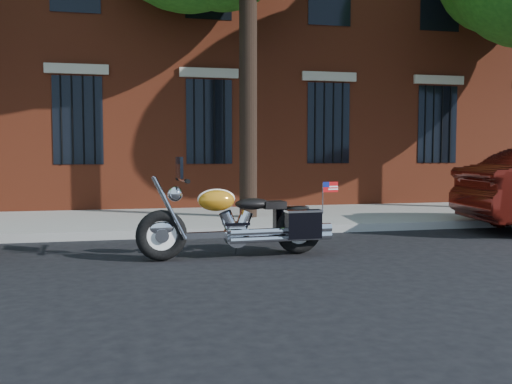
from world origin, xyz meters
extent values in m
plane|color=black|center=(0.00, 0.00, 0.00)|extent=(120.00, 120.00, 0.00)
cube|color=gray|center=(0.00, 1.38, 0.07)|extent=(40.00, 0.16, 0.15)
cube|color=gray|center=(0.00, 3.26, 0.07)|extent=(40.00, 3.60, 0.15)
cube|color=maroon|center=(0.00, 10.06, 6.00)|extent=(26.00, 10.00, 12.00)
cube|color=black|center=(0.00, 5.11, 2.20)|extent=(1.10, 0.14, 2.00)
cube|color=#B2A893|center=(0.00, 5.08, 3.35)|extent=(1.40, 0.20, 0.22)
cylinder|color=black|center=(0.00, 5.03, 2.20)|extent=(0.04, 0.04, 2.00)
cylinder|color=black|center=(0.50, 2.90, 2.50)|extent=(0.36, 0.36, 5.00)
torus|color=black|center=(-1.47, -0.79, 0.35)|extent=(0.71, 0.20, 0.70)
torus|color=black|center=(0.51, -0.65, 0.35)|extent=(0.71, 0.20, 0.70)
cylinder|color=white|center=(-1.47, -0.79, 0.35)|extent=(0.52, 0.10, 0.52)
cylinder|color=white|center=(0.51, -0.65, 0.35)|extent=(0.52, 0.10, 0.52)
ellipsoid|color=white|center=(-1.47, -0.79, 0.46)|extent=(0.37, 0.16, 0.20)
ellipsoid|color=orange|center=(0.51, -0.65, 0.48)|extent=(0.38, 0.17, 0.20)
cube|color=white|center=(-0.48, -0.72, 0.33)|extent=(1.56, 0.21, 0.08)
cylinder|color=white|center=(-0.43, -0.72, 0.31)|extent=(0.34, 0.21, 0.33)
cylinder|color=white|center=(0.10, -0.87, 0.32)|extent=(1.30, 0.18, 0.09)
ellipsoid|color=orange|center=(-0.71, -0.74, 0.81)|extent=(0.53, 0.33, 0.30)
ellipsoid|color=black|center=(-0.19, -0.70, 0.75)|extent=(0.52, 0.33, 0.16)
cube|color=black|center=(0.46, -0.39, 0.47)|extent=(0.51, 0.20, 0.40)
cube|color=black|center=(0.49, -0.93, 0.47)|extent=(0.51, 0.20, 0.40)
cylinder|color=white|center=(-1.18, -0.77, 1.10)|extent=(0.09, 0.81, 0.04)
sphere|color=white|center=(-1.28, -0.77, 0.92)|extent=(0.22, 0.22, 0.21)
cube|color=black|center=(-1.22, -0.77, 1.27)|extent=(0.07, 0.42, 0.29)
cube|color=red|center=(0.88, -0.94, 0.99)|extent=(0.23, 0.03, 0.15)
camera|label=1|loc=(-1.88, -8.51, 1.48)|focal=40.00mm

